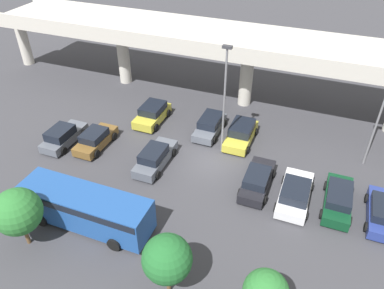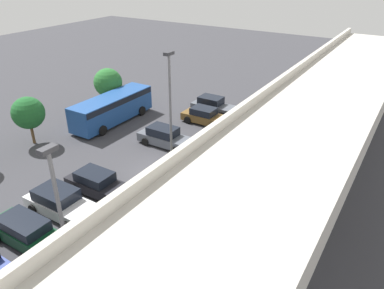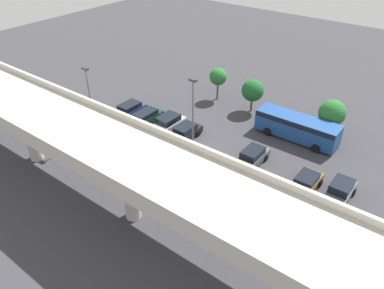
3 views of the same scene
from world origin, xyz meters
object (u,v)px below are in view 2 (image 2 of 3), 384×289
parked_car_2 (244,139)px  parked_car_0 (213,105)px  parked_car_6 (98,184)px  parked_car_1 (205,116)px  parked_car_8 (26,231)px  parked_car_7 (60,202)px  shuttle_bus (112,107)px  parked_car_5 (188,188)px  lamp_post_mid_lot (63,225)px  tree_front_centre (28,113)px  parked_car_3 (165,137)px  parked_car_4 (214,170)px  lamp_post_near_aisle (170,112)px  tree_front_left (108,83)px

parked_car_2 → parked_car_0: bearing=-42.3°
parked_car_6 → parked_car_1: bearing=89.6°
parked_car_8 → parked_car_2: bearing=72.3°
parked_car_1 → parked_car_7: parked_car_7 is taller
shuttle_bus → parked_car_6: bearing=38.0°
shuttle_bus → parked_car_2: bearing=97.2°
parked_car_5 → shuttle_bus: bearing=-28.1°
lamp_post_mid_lot → tree_front_centre: lamp_post_mid_lot is taller
parked_car_8 → shuttle_bus: bearing=116.5°
parked_car_3 → parked_car_2: bearing=28.1°
parked_car_0 → parked_car_1: bearing=-77.0°
shuttle_bus → lamp_post_mid_lot: (16.82, 13.34, 3.28)m
parked_car_3 → parked_car_8: parked_car_3 is taller
parked_car_4 → parked_car_2: bearing=-87.9°
parked_car_0 → parked_car_8: size_ratio=0.93×
parked_car_1 → tree_front_centre: size_ratio=1.07×
lamp_post_near_aisle → parked_car_6: bearing=-41.6°
parked_car_6 → lamp_post_near_aisle: size_ratio=0.53×
parked_car_3 → tree_front_left: (-3.97, -9.88, 1.99)m
parked_car_5 → lamp_post_mid_lot: 10.77m
parked_car_1 → tree_front_centre: (11.30, -10.13, 2.02)m
parked_car_5 → tree_front_left: size_ratio=1.12×
parked_car_2 → lamp_post_near_aisle: size_ratio=0.48×
parked_car_0 → parked_car_7: (19.40, 0.09, -0.02)m
parked_car_7 → tree_front_centre: tree_front_centre is taller
parked_car_4 → parked_car_6: 7.95m
tree_front_centre → parked_car_8: bearing=51.2°
parked_car_7 → shuttle_bus: bearing=119.6°
parked_car_4 → tree_front_left: tree_front_left is taller
parked_car_0 → lamp_post_mid_lot: lamp_post_mid_lot is taller
parked_car_1 → shuttle_bus: shuttle_bus is taller
parked_car_5 → shuttle_bus: 14.55m
parked_car_1 → parked_car_4: parked_car_1 is taller
parked_car_1 → parked_car_7: size_ratio=0.90×
parked_car_1 → lamp_post_mid_lot: size_ratio=0.53×
parked_car_8 → parked_car_0: bearing=91.6°
lamp_post_near_aisle → tree_front_left: (-8.29, -13.56, -2.53)m
parked_car_4 → parked_car_5: (2.92, -0.29, 0.03)m
lamp_post_near_aisle → tree_front_left: size_ratio=2.18×
parked_car_8 → parked_car_6: bearing=91.0°
parked_car_5 → lamp_post_near_aisle: size_ratio=0.51×
shuttle_bus → lamp_post_near_aisle: lamp_post_near_aisle is taller
parked_car_2 → parked_car_4: bearing=92.1°
lamp_post_near_aisle → lamp_post_mid_lot: (11.06, 2.54, -0.45)m
parked_car_2 → shuttle_bus: 13.02m
parked_car_8 → lamp_post_mid_lot: size_ratio=0.59×
shuttle_bus → parked_car_0: bearing=135.7°
parked_car_7 → parked_car_8: parked_car_7 is taller
shuttle_bus → tree_front_centre: tree_front_centre is taller
parked_car_3 → parked_car_6: size_ratio=1.01×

